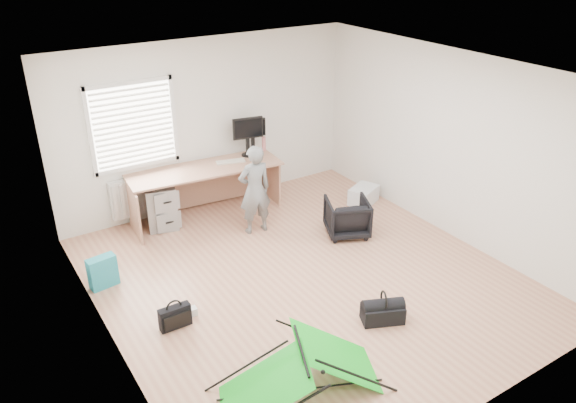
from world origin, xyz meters
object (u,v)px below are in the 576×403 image
thermos (264,144)px  storage_crate (364,195)px  desk (206,192)px  kite (301,371)px  office_chair (347,217)px  monitor_left (248,142)px  monitor_right (253,140)px  duffel_bag (383,313)px  person (255,190)px  filing_cabinet (161,205)px  laptop_bag (175,317)px

thermos → storage_crate: (1.22, -1.17, -0.79)m
desk → kite: 4.07m
thermos → office_chair: (0.33, -1.85, -0.65)m
monitor_left → monitor_right: size_ratio=1.15×
kite → duffel_bag: 1.48m
thermos → person: 1.32m
monitor_left → duffel_bag: bearing=-83.4°
desk → monitor_left: bearing=12.7°
filing_cabinet → thermos: 1.98m
filing_cabinet → thermos: size_ratio=2.86×
storage_crate → duffel_bag: (-1.83, -2.56, -0.03)m
office_chair → storage_crate: size_ratio=1.25×
filing_cabinet → storage_crate: bearing=-4.5°
filing_cabinet → storage_crate: (3.11, -1.09, -0.20)m
desk → monitor_right: size_ratio=5.54×
person → office_chair: bearing=148.9°
duffel_bag → desk: bearing=122.7°
filing_cabinet → duffel_bag: filing_cabinet is taller
filing_cabinet → duffel_bag: size_ratio=1.41×
monitor_left → office_chair: size_ratio=0.79×
monitor_left → person: bearing=-103.2°
monitor_right → kite: size_ratio=0.26×
desk → kite: (-0.87, -3.97, -0.15)m
thermos → office_chair: size_ratio=0.38×
thermos → person: (-0.77, -1.04, -0.24)m
kite → storage_crate: (3.25, 2.96, -0.12)m
filing_cabinet → thermos: thermos is taller
office_chair → person: bearing=-12.0°
person → duffel_bag: (0.16, -2.69, -0.58)m
filing_cabinet → kite: (-0.14, -4.05, -0.08)m
thermos → laptop_bag: 3.76m
person → monitor_right: bearing=-113.4°
filing_cabinet → laptop_bag: bearing=-93.2°
kite → filing_cabinet: bearing=111.2°
monitor_right → storage_crate: (1.41, -1.21, -0.88)m
filing_cabinet → monitor_left: size_ratio=1.39×
office_chair → kite: bearing=68.4°
desk → duffel_bag: 3.62m
storage_crate → duffel_bag: 3.15m
monitor_left → monitor_right: 0.18m
filing_cabinet → monitor_left: bearing=15.6°
person → storage_crate: person is taller
person → filing_cabinet: bearing=-35.6°
storage_crate → duffel_bag: size_ratio=1.03×
duffel_bag → person: bearing=117.5°
thermos → desk: bearing=-172.2°
duffel_bag → office_chair: bearing=87.4°
thermos → person: person is taller
kite → desk: bearing=100.9°
office_chair → duffel_bag: bearing=87.9°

